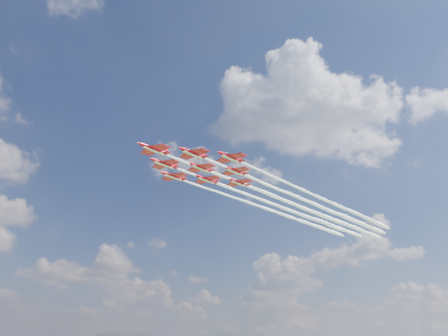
# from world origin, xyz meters

# --- Properties ---
(jet_lead) EXTENTS (119.53, 24.81, 2.83)m
(jet_lead) POSITION_xyz_m (39.36, 2.47, 88.15)
(jet_lead) COLOR red
(jet_row2_port) EXTENTS (119.53, 24.81, 2.83)m
(jet_row2_port) POSITION_xyz_m (49.92, -2.18, 88.15)
(jet_row2_port) COLOR red
(jet_row2_starb) EXTENTS (119.53, 24.81, 2.83)m
(jet_row2_starb) POSITION_xyz_m (47.83, 10.30, 88.15)
(jet_row2_starb) COLOR red
(jet_row3_port) EXTENTS (119.53, 24.81, 2.83)m
(jet_row3_port) POSITION_xyz_m (60.47, -6.83, 88.15)
(jet_row3_port) COLOR red
(jet_row3_centre) EXTENTS (119.53, 24.81, 2.83)m
(jet_row3_centre) POSITION_xyz_m (58.39, 5.65, 88.15)
(jet_row3_centre) COLOR red
(jet_row3_starb) EXTENTS (119.53, 24.81, 2.83)m
(jet_row3_starb) POSITION_xyz_m (56.30, 18.13, 88.15)
(jet_row3_starb) COLOR red
(jet_row4_port) EXTENTS (119.53, 24.81, 2.83)m
(jet_row4_port) POSITION_xyz_m (68.94, 1.01, 88.15)
(jet_row4_port) COLOR red
(jet_row4_starb) EXTENTS (119.53, 24.81, 2.83)m
(jet_row4_starb) POSITION_xyz_m (66.85, 13.48, 88.15)
(jet_row4_starb) COLOR red
(jet_tail) EXTENTS (119.53, 24.81, 2.83)m
(jet_tail) POSITION_xyz_m (77.41, 8.84, 88.15)
(jet_tail) COLOR red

